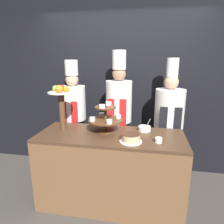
{
  "coord_description": "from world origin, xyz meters",
  "views": [
    {
      "loc": [
        0.41,
        -1.84,
        1.79
      ],
      "look_at": [
        0.0,
        0.45,
        1.17
      ],
      "focal_mm": 32.0,
      "sensor_mm": 36.0,
      "label": 1
    }
  ],
  "objects_px": {
    "chef_center_left": "(119,112)",
    "chef_center_right": "(169,120)",
    "fruit_pedestal": "(61,100)",
    "cup_white": "(159,140)",
    "tiered_stand": "(105,118)",
    "chef_left": "(74,114)",
    "serving_bowl_far": "(145,129)",
    "cake_round": "(131,138)"
  },
  "relations": [
    {
      "from": "tiered_stand",
      "to": "cup_white",
      "type": "relative_size",
      "value": 5.47
    },
    {
      "from": "chef_left",
      "to": "chef_center_left",
      "type": "distance_m",
      "value": 0.7
    },
    {
      "from": "tiered_stand",
      "to": "chef_left",
      "type": "xyz_separation_m",
      "value": [
        -0.61,
        0.53,
        -0.12
      ]
    },
    {
      "from": "cup_white",
      "to": "chef_center_left",
      "type": "xyz_separation_m",
      "value": [
        -0.54,
        0.74,
        0.1
      ]
    },
    {
      "from": "fruit_pedestal",
      "to": "chef_left",
      "type": "relative_size",
      "value": 0.32
    },
    {
      "from": "chef_center_left",
      "to": "tiered_stand",
      "type": "bearing_deg",
      "value": -98.98
    },
    {
      "from": "tiered_stand",
      "to": "chef_left",
      "type": "distance_m",
      "value": 0.82
    },
    {
      "from": "cake_round",
      "to": "cup_white",
      "type": "relative_size",
      "value": 3.2
    },
    {
      "from": "serving_bowl_far",
      "to": "chef_center_left",
      "type": "distance_m",
      "value": 0.56
    },
    {
      "from": "chef_left",
      "to": "tiered_stand",
      "type": "bearing_deg",
      "value": -40.87
    },
    {
      "from": "chef_left",
      "to": "chef_center_right",
      "type": "relative_size",
      "value": 0.99
    },
    {
      "from": "chef_left",
      "to": "chef_center_right",
      "type": "distance_m",
      "value": 1.41
    },
    {
      "from": "chef_center_left",
      "to": "chef_center_right",
      "type": "xyz_separation_m",
      "value": [
        0.71,
        -0.0,
        -0.09
      ]
    },
    {
      "from": "cup_white",
      "to": "tiered_stand",
      "type": "bearing_deg",
      "value": 161.5
    },
    {
      "from": "cup_white",
      "to": "serving_bowl_far",
      "type": "relative_size",
      "value": 0.48
    },
    {
      "from": "tiered_stand",
      "to": "cup_white",
      "type": "xyz_separation_m",
      "value": [
        0.63,
        -0.21,
        -0.16
      ]
    },
    {
      "from": "chef_left",
      "to": "chef_center_right",
      "type": "bearing_deg",
      "value": -0.0
    },
    {
      "from": "fruit_pedestal",
      "to": "cup_white",
      "type": "bearing_deg",
      "value": -8.8
    },
    {
      "from": "fruit_pedestal",
      "to": "cake_round",
      "type": "height_order",
      "value": "fruit_pedestal"
    },
    {
      "from": "cup_white",
      "to": "chef_left",
      "type": "distance_m",
      "value": 1.44
    },
    {
      "from": "chef_left",
      "to": "chef_center_left",
      "type": "relative_size",
      "value": 0.93
    },
    {
      "from": "cup_white",
      "to": "chef_left",
      "type": "relative_size",
      "value": 0.04
    },
    {
      "from": "fruit_pedestal",
      "to": "chef_center_left",
      "type": "relative_size",
      "value": 0.3
    },
    {
      "from": "fruit_pedestal",
      "to": "cup_white",
      "type": "xyz_separation_m",
      "value": [
        1.17,
        -0.18,
        -0.36
      ]
    },
    {
      "from": "tiered_stand",
      "to": "chef_center_left",
      "type": "bearing_deg",
      "value": 81.02
    },
    {
      "from": "chef_center_left",
      "to": "serving_bowl_far",
      "type": "bearing_deg",
      "value": -45.98
    },
    {
      "from": "cup_white",
      "to": "cake_round",
      "type": "bearing_deg",
      "value": -173.74
    },
    {
      "from": "chef_center_left",
      "to": "chef_center_right",
      "type": "distance_m",
      "value": 0.72
    },
    {
      "from": "tiered_stand",
      "to": "chef_center_right",
      "type": "distance_m",
      "value": 0.97
    },
    {
      "from": "chef_left",
      "to": "fruit_pedestal",
      "type": "bearing_deg",
      "value": -82.82
    },
    {
      "from": "cup_white",
      "to": "serving_bowl_far",
      "type": "height_order",
      "value": "serving_bowl_far"
    },
    {
      "from": "cake_round",
      "to": "chef_center_left",
      "type": "relative_size",
      "value": 0.13
    },
    {
      "from": "tiered_stand",
      "to": "cake_round",
      "type": "xyz_separation_m",
      "value": [
        0.33,
        -0.24,
        -0.14
      ]
    },
    {
      "from": "tiered_stand",
      "to": "cake_round",
      "type": "height_order",
      "value": "tiered_stand"
    },
    {
      "from": "fruit_pedestal",
      "to": "cup_white",
      "type": "relative_size",
      "value": 7.54
    },
    {
      "from": "tiered_stand",
      "to": "serving_bowl_far",
      "type": "distance_m",
      "value": 0.51
    },
    {
      "from": "tiered_stand",
      "to": "chef_center_left",
      "type": "xyz_separation_m",
      "value": [
        0.08,
        0.53,
        -0.06
      ]
    },
    {
      "from": "tiered_stand",
      "to": "chef_center_left",
      "type": "height_order",
      "value": "chef_center_left"
    },
    {
      "from": "serving_bowl_far",
      "to": "chef_center_left",
      "type": "xyz_separation_m",
      "value": [
        -0.38,
        0.4,
        0.09
      ]
    },
    {
      "from": "tiered_stand",
      "to": "chef_center_right",
      "type": "xyz_separation_m",
      "value": [
        0.79,
        0.53,
        -0.15
      ]
    },
    {
      "from": "serving_bowl_far",
      "to": "chef_center_left",
      "type": "height_order",
      "value": "chef_center_left"
    },
    {
      "from": "chef_left",
      "to": "cup_white",
      "type": "bearing_deg",
      "value": -30.83
    }
  ]
}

